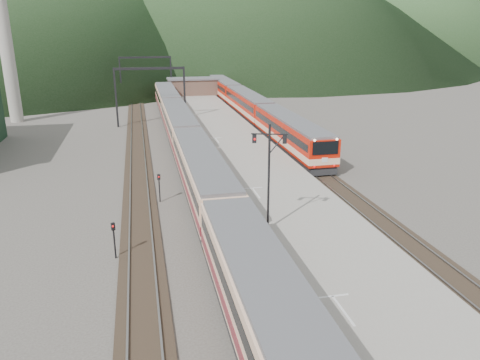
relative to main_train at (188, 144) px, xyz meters
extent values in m
cube|color=black|center=(0.00, 5.21, -1.98)|extent=(2.60, 200.00, 0.12)
cube|color=slate|center=(-0.72, 5.21, -1.88)|extent=(0.10, 200.00, 0.14)
cube|color=slate|center=(0.72, 5.21, -1.88)|extent=(0.10, 200.00, 0.14)
cube|color=black|center=(-5.00, 5.21, -1.98)|extent=(2.60, 200.00, 0.12)
cube|color=slate|center=(-5.72, 5.21, -1.88)|extent=(0.10, 200.00, 0.14)
cube|color=slate|center=(-4.28, 5.21, -1.88)|extent=(0.10, 200.00, 0.14)
cube|color=black|center=(11.50, 5.21, -1.98)|extent=(2.60, 200.00, 0.12)
cube|color=slate|center=(10.78, 5.21, -1.88)|extent=(0.10, 200.00, 0.14)
cube|color=slate|center=(12.22, 5.21, -1.88)|extent=(0.10, 200.00, 0.14)
cube|color=gray|center=(5.60, 3.21, -1.54)|extent=(8.00, 100.00, 1.00)
cube|color=black|center=(-7.50, 20.21, 1.96)|extent=(0.25, 0.25, 8.00)
cube|color=black|center=(1.80, 20.21, 1.96)|extent=(0.25, 0.25, 8.00)
cube|color=black|center=(-2.85, 20.21, 5.76)|extent=(9.30, 0.22, 0.35)
cube|color=black|center=(-7.50, 45.21, 1.96)|extent=(0.25, 0.25, 8.00)
cube|color=black|center=(1.80, 45.21, 1.96)|extent=(0.25, 0.25, 8.00)
cube|color=black|center=(-2.85, 45.21, 5.76)|extent=(9.30, 0.22, 0.35)
cylinder|color=#9E998E|center=(-22.00, 27.21, 12.96)|extent=(1.80, 1.80, 30.00)
cube|color=brown|center=(5.60, 43.21, 0.36)|extent=(9.00, 4.00, 2.80)
cube|color=slate|center=(5.60, 43.21, 1.91)|extent=(9.40, 4.40, 0.30)
cone|color=#254820|center=(110.00, 175.21, 22.96)|extent=(160.00, 160.00, 50.00)
cube|color=beige|center=(0.00, -30.62, 0.00)|extent=(2.96, 19.92, 3.62)
cube|color=beige|center=(0.00, -10.21, 0.00)|extent=(2.96, 19.92, 3.62)
cube|color=beige|center=(0.00, 10.21, 0.00)|extent=(2.96, 19.92, 3.62)
cube|color=beige|center=(0.00, 30.62, 0.00)|extent=(2.96, 19.92, 3.62)
cube|color=red|center=(11.50, 2.47, 0.00)|extent=(2.96, 19.91, 3.62)
cube|color=red|center=(11.50, 22.89, 0.00)|extent=(2.96, 19.91, 3.62)
cube|color=red|center=(11.50, 43.30, 0.00)|extent=(2.96, 19.91, 3.62)
cylinder|color=black|center=(2.89, -19.42, 2.31)|extent=(0.14, 0.14, 6.69)
cube|color=black|center=(2.89, -19.42, 5.05)|extent=(2.12, 0.72, 0.07)
cube|color=black|center=(2.03, -19.15, 4.75)|extent=(0.29, 0.25, 0.50)
cube|color=black|center=(3.75, -19.69, 4.75)|extent=(0.29, 0.25, 0.50)
cylinder|color=black|center=(-3.41, -10.48, -1.04)|extent=(0.10, 0.10, 2.00)
cube|color=black|center=(-3.41, -10.48, 0.01)|extent=(0.25, 0.21, 0.45)
cylinder|color=black|center=(-6.49, -19.47, -1.04)|extent=(0.10, 0.10, 2.00)
cube|color=black|center=(-6.49, -19.47, 0.01)|extent=(0.26, 0.22, 0.45)
camera|label=1|loc=(-4.57, -45.50, 11.06)|focal=35.00mm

